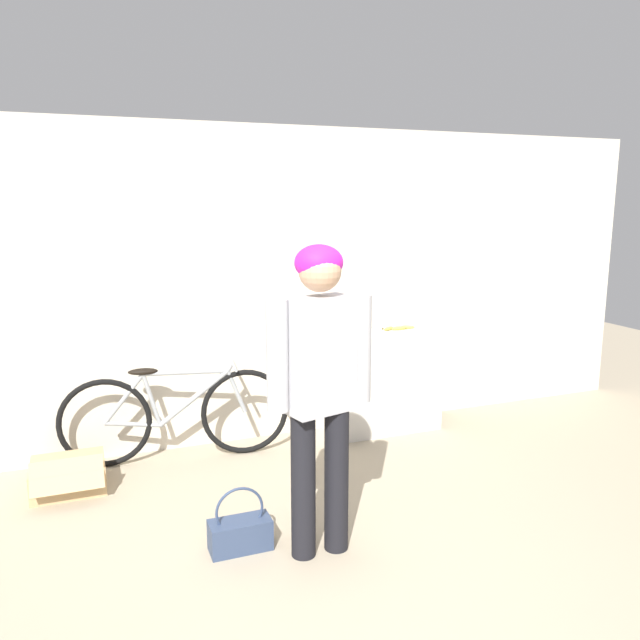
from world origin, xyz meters
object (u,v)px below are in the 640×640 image
Objects in this scene: cardboard_box at (68,475)px; handbag at (240,532)px; person at (320,373)px; banana at (398,328)px; bicycle at (176,414)px.

handbag is at bearing -51.69° from cardboard_box.
handbag is (-0.43, 0.18, -0.96)m from person.
banana is 0.62× the size of cardboard_box.
banana reaches higher than cardboard_box.
bicycle is at bearing -178.36° from banana.
banana is (1.95, 0.06, 0.53)m from bicycle.
cardboard_box is (-2.74, -0.29, -0.80)m from banana.
handbag is 1.52m from cardboard_box.
person is at bearing -23.37° from handbag.
person is 2.17m from cardboard_box.
bicycle is (-0.57, 1.61, -0.70)m from person.
handbag is (-1.80, -1.49, -0.79)m from banana.
cardboard_box is (-0.94, 1.19, -0.00)m from handbag.
banana reaches higher than handbag.
bicycle is at bearing 16.69° from cardboard_box.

